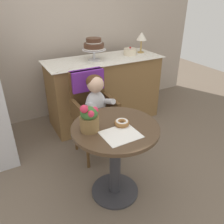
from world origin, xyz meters
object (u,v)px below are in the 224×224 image
(donut_front, at_px, (122,123))
(cafe_table, at_px, (115,148))
(wicker_chair, at_px, (91,100))
(flower_vase, at_px, (89,118))
(tiered_cake_stand, at_px, (94,46))
(round_layer_cake, at_px, (130,52))
(table_lamp, at_px, (142,37))
(seated_child, at_px, (97,103))

(donut_front, bearing_deg, cafe_table, 171.59)
(cafe_table, bearing_deg, wicker_chair, 82.34)
(donut_front, bearing_deg, wicker_chair, 86.83)
(flower_vase, xyz_separation_m, tiered_cake_stand, (0.62, 1.25, 0.25))
(round_layer_cake, height_order, table_lamp, table_lamp)
(flower_vase, bearing_deg, wicker_chair, 65.68)
(cafe_table, bearing_deg, donut_front, -8.41)
(cafe_table, height_order, tiered_cake_stand, tiered_cake_stand)
(round_layer_cake, bearing_deg, seated_child, -138.75)
(wicker_chair, bearing_deg, round_layer_cake, 29.57)
(cafe_table, bearing_deg, round_layer_cake, 53.77)
(cafe_table, xyz_separation_m, table_lamp, (1.17, 1.35, 0.61))
(flower_vase, xyz_separation_m, round_layer_cake, (1.17, 1.27, 0.11))
(cafe_table, relative_size, wicker_chair, 0.75)
(tiered_cake_stand, bearing_deg, wicker_chair, -118.28)
(seated_child, distance_m, table_lamp, 1.41)
(round_layer_cake, distance_m, table_lamp, 0.27)
(tiered_cake_stand, bearing_deg, flower_vase, -116.22)
(seated_child, height_order, flower_vase, same)
(tiered_cake_stand, xyz_separation_m, table_lamp, (0.75, 0.05, 0.03))
(donut_front, bearing_deg, tiered_cake_stand, 74.70)
(wicker_chair, distance_m, round_layer_cake, 1.10)
(seated_child, xyz_separation_m, flower_vase, (-0.30, -0.51, 0.15))
(flower_vase, distance_m, tiered_cake_stand, 1.42)
(round_layer_cake, relative_size, table_lamp, 0.63)
(flower_vase, relative_size, tiered_cake_stand, 0.80)
(cafe_table, height_order, table_lamp, table_lamp)
(seated_child, xyz_separation_m, donut_front, (-0.04, -0.56, 0.07))
(wicker_chair, distance_m, tiered_cake_stand, 0.80)
(seated_child, height_order, donut_front, seated_child)
(flower_vase, bearing_deg, donut_front, -12.09)
(wicker_chair, relative_size, seated_child, 1.31)
(donut_front, xyz_separation_m, tiered_cake_stand, (0.36, 1.31, 0.34))
(wicker_chair, distance_m, table_lamp, 1.34)
(wicker_chair, xyz_separation_m, round_layer_cake, (0.87, 0.60, 0.30))
(round_layer_cake, xyz_separation_m, table_lamp, (0.21, 0.04, 0.17))
(wicker_chair, height_order, donut_front, wicker_chair)
(cafe_table, xyz_separation_m, seated_child, (0.10, 0.55, 0.17))
(round_layer_cake, bearing_deg, table_lamp, 10.30)
(seated_child, relative_size, donut_front, 5.92)
(seated_child, bearing_deg, donut_front, -94.04)
(table_lamp, bearing_deg, round_layer_cake, -169.70)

